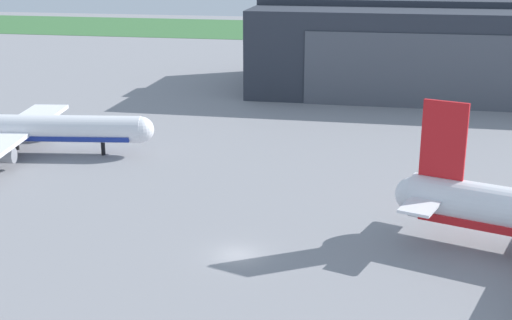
% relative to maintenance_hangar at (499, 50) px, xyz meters
% --- Properties ---
extents(ground_plane, '(440.00, 440.00, 0.00)m').
position_rel_maintenance_hangar_xyz_m(ground_plane, '(-33.62, -82.39, -8.28)').
color(ground_plane, gray).
extents(grass_field_strip, '(440.00, 56.00, 0.08)m').
position_rel_maintenance_hangar_xyz_m(grass_field_strip, '(-33.62, 94.89, -8.24)').
color(grass_field_strip, '#396C3A').
rests_on(grass_field_strip, ground_plane).
extents(maintenance_hangar, '(93.29, 34.82, 17.47)m').
position_rel_maintenance_hangar_xyz_m(maintenance_hangar, '(0.00, 0.00, 0.00)').
color(maintenance_hangar, '#2D333D').
rests_on(maintenance_hangar, ground_plane).
extents(airliner_far_left, '(36.37, 31.15, 11.72)m').
position_rel_maintenance_hangar_xyz_m(airliner_far_left, '(-69.69, -56.06, -4.78)').
color(airliner_far_left, white).
rests_on(airliner_far_left, ground_plane).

